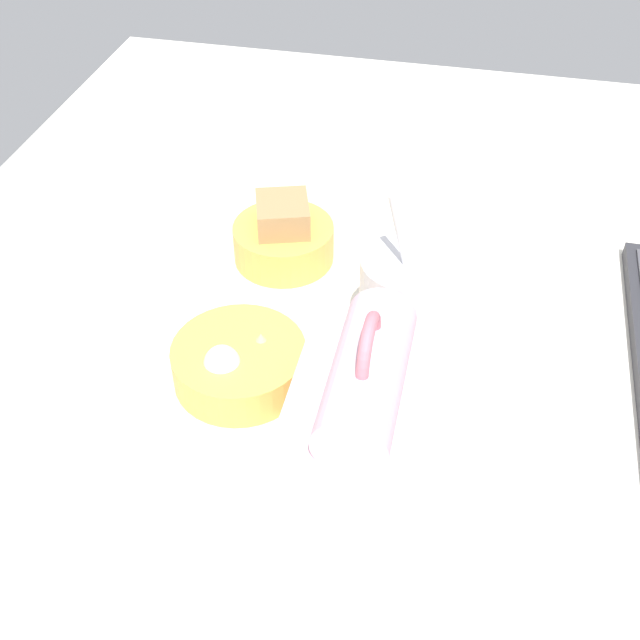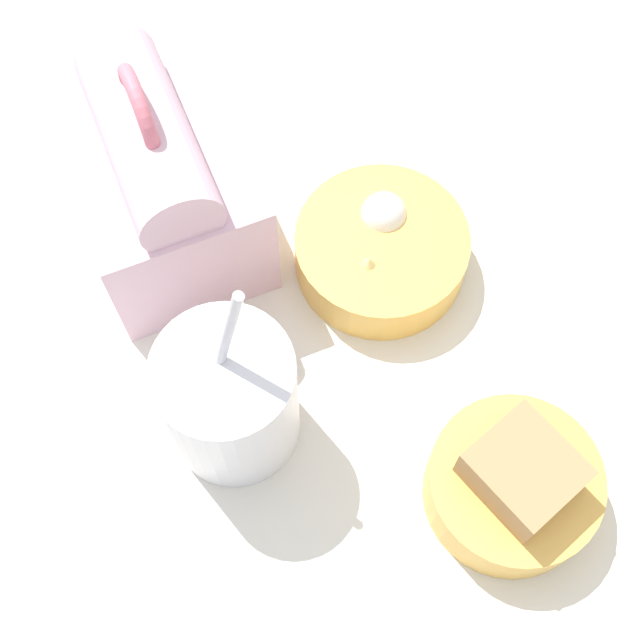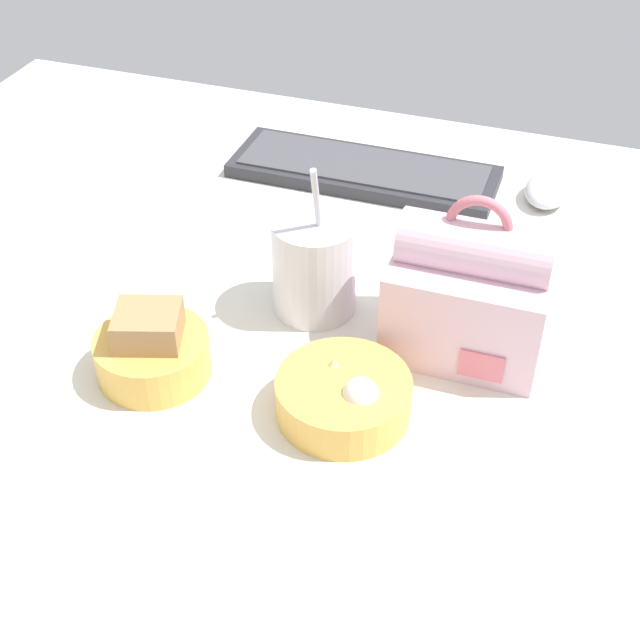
{
  "view_description": "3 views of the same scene",
  "coord_description": "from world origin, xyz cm",
  "px_view_note": "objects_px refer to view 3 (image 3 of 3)",
  "views": [
    {
      "loc": [
        60.7,
        9.41,
        60.11
      ],
      "look_at": [
        2.76,
        -3.59,
        7.0
      ],
      "focal_mm": 45.0,
      "sensor_mm": 36.0,
      "label": 1
    },
    {
      "loc": [
        -21.46,
        6.4,
        64.29
      ],
      "look_at": [
        2.76,
        -3.59,
        7.0
      ],
      "focal_mm": 50.0,
      "sensor_mm": 36.0,
      "label": 2
    },
    {
      "loc": [
        25.81,
        -70.65,
        64.21
      ],
      "look_at": [
        2.76,
        -3.59,
        7.0
      ],
      "focal_mm": 50.0,
      "sensor_mm": 36.0,
      "label": 3
    }
  ],
  "objects_px": {
    "keyboard": "(364,171)",
    "computer_mouse": "(547,191)",
    "bento_bowl_snacks": "(344,395)",
    "soup_cup": "(315,264)",
    "lunch_bag": "(470,293)",
    "bento_bowl_sandwich": "(152,350)"
  },
  "relations": [
    {
      "from": "keyboard",
      "to": "bento_bowl_sandwich",
      "type": "bearing_deg",
      "value": -100.99
    },
    {
      "from": "keyboard",
      "to": "bento_bowl_snacks",
      "type": "xyz_separation_m",
      "value": [
        0.11,
        -0.45,
        0.01
      ]
    },
    {
      "from": "bento_bowl_snacks",
      "to": "computer_mouse",
      "type": "xyz_separation_m",
      "value": [
        0.13,
        0.47,
        -0.01
      ]
    },
    {
      "from": "computer_mouse",
      "to": "bento_bowl_sandwich",
      "type": "bearing_deg",
      "value": -125.2
    },
    {
      "from": "soup_cup",
      "to": "keyboard",
      "type": "bearing_deg",
      "value": 96.12
    },
    {
      "from": "lunch_bag",
      "to": "bento_bowl_snacks",
      "type": "relative_size",
      "value": 1.39
    },
    {
      "from": "keyboard",
      "to": "computer_mouse",
      "type": "height_order",
      "value": "computer_mouse"
    },
    {
      "from": "bento_bowl_snacks",
      "to": "computer_mouse",
      "type": "bearing_deg",
      "value": 74.1
    },
    {
      "from": "soup_cup",
      "to": "computer_mouse",
      "type": "bearing_deg",
      "value": 55.88
    },
    {
      "from": "keyboard",
      "to": "lunch_bag",
      "type": "bearing_deg",
      "value": -56.34
    },
    {
      "from": "soup_cup",
      "to": "lunch_bag",
      "type": "bearing_deg",
      "value": -3.4
    },
    {
      "from": "soup_cup",
      "to": "bento_bowl_sandwich",
      "type": "relative_size",
      "value": 1.6
    },
    {
      "from": "lunch_bag",
      "to": "bento_bowl_snacks",
      "type": "height_order",
      "value": "lunch_bag"
    },
    {
      "from": "keyboard",
      "to": "soup_cup",
      "type": "distance_m",
      "value": 0.3
    },
    {
      "from": "lunch_bag",
      "to": "bento_bowl_sandwich",
      "type": "relative_size",
      "value": 1.57
    },
    {
      "from": "bento_bowl_snacks",
      "to": "bento_bowl_sandwich",
      "type": "bearing_deg",
      "value": -177.82
    },
    {
      "from": "bento_bowl_snacks",
      "to": "computer_mouse",
      "type": "relative_size",
      "value": 1.55
    },
    {
      "from": "soup_cup",
      "to": "bento_bowl_snacks",
      "type": "relative_size",
      "value": 1.41
    },
    {
      "from": "keyboard",
      "to": "computer_mouse",
      "type": "distance_m",
      "value": 0.25
    },
    {
      "from": "soup_cup",
      "to": "bento_bowl_sandwich",
      "type": "distance_m",
      "value": 0.2
    },
    {
      "from": "computer_mouse",
      "to": "soup_cup",
      "type": "bearing_deg",
      "value": -124.12
    },
    {
      "from": "lunch_bag",
      "to": "soup_cup",
      "type": "relative_size",
      "value": 0.98
    }
  ]
}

